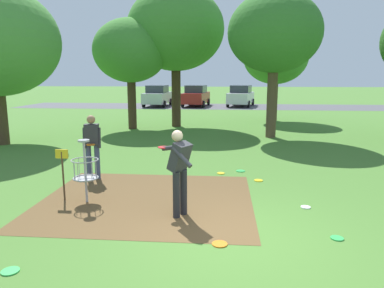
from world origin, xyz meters
The scene contains 20 objects.
ground_plane centered at (0.00, 0.00, 0.00)m, with size 160.00×160.00×0.00m, color #47752D.
dirt_tee_pad centered at (-1.77, 1.82, 0.00)m, with size 4.65×4.10×0.01m, color brown.
disc_golf_basket centered at (-3.11, 1.57, 0.75)m, with size 0.98×0.58×1.39m.
player_foreground_watching centered at (-3.53, 3.36, 0.97)m, with size 0.49×0.42×1.71m.
player_throwing centered at (-0.93, 0.97, 0.99)m, with size 0.79×0.96×1.71m.
frisbee_near_basket centered at (1.88, 0.16, 0.01)m, with size 0.22×0.22×0.02m, color green.
frisbee_by_tee centered at (0.43, 4.46, 0.01)m, with size 0.26×0.26×0.02m, color green.
frisbee_mid_grass centered at (-0.12, -0.23, 0.01)m, with size 0.25×0.25×0.02m, color orange.
frisbee_far_left centered at (-3.07, -1.33, 0.01)m, with size 0.25×0.25×0.02m, color green.
frisbee_far_right centered at (-0.14, 4.16, 0.01)m, with size 0.22×0.22×0.02m, color gold.
frisbee_scattered_a centered at (1.67, 1.63, 0.01)m, with size 0.20×0.20×0.02m, color white.
frisbee_scattered_b centered at (0.86, 3.53, 0.01)m, with size 0.23×0.23×0.02m, color gold.
tree_near_left centered at (2.91, 16.50, 3.78)m, with size 3.79×3.79×5.41m.
tree_mid_left centered at (2.02, 10.50, 4.49)m, with size 3.99×3.99×6.22m.
tree_mid_center centered at (-4.77, 12.54, 3.91)m, with size 3.72×3.72×5.51m.
tree_mid_right centered at (-2.62, 13.56, 5.04)m, with size 5.01×5.01×7.19m.
parking_lot_strip centered at (0.00, 26.30, 0.00)m, with size 36.00×6.00×0.01m, color #4C4C51.
parked_car_leftmost centered at (-5.92, 26.10, 0.92)m, with size 2.17×4.30×1.84m.
parked_car_center_left centered at (-2.54, 26.44, 0.92)m, with size 2.37×4.39×1.84m.
parked_car_center_right centered at (1.41, 26.76, 0.92)m, with size 2.64×4.48×1.84m.
Camera 1 is at (-0.09, -5.83, 2.75)m, focal length 34.11 mm.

